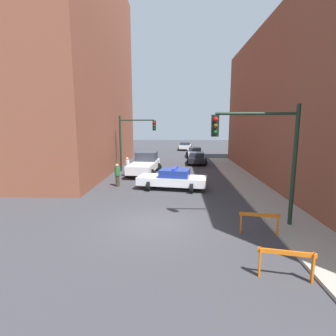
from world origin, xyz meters
TOP-DOWN VIEW (x-y plane):
  - ground_plane at (0.00, 0.00)m, footprint 120.00×120.00m
  - sidewalk_right at (6.20, 0.00)m, footprint 2.40×44.00m
  - building_corner_left at (-12.00, 14.00)m, footprint 14.00×20.00m
  - traffic_light_near at (4.73, -0.13)m, footprint 3.64×0.35m
  - traffic_light_far at (-3.30, 13.18)m, footprint 3.44×0.35m
  - police_car at (0.64, 6.47)m, footprint 4.94×2.85m
  - white_truck at (-1.98, 11.87)m, footprint 2.96×5.56m
  - parked_car_near at (3.16, 17.96)m, footprint 2.48×4.42m
  - parked_car_mid at (3.30, 23.96)m, footprint 2.32×4.32m
  - parked_car_far at (2.32, 33.49)m, footprint 2.54×4.45m
  - pedestrian_crossing at (-3.37, 7.03)m, footprint 0.45×0.45m
  - pedestrian_corner at (-3.32, 10.63)m, footprint 0.49×0.49m
  - barrier_front at (4.10, -4.13)m, footprint 1.58×0.46m
  - barrier_mid at (4.30, -0.96)m, footprint 1.58×0.41m

SIDE VIEW (x-z plane):
  - ground_plane at x=0.00m, z-range 0.00..0.00m
  - sidewalk_right at x=6.20m, z-range 0.00..0.12m
  - barrier_front at x=4.10m, z-range 0.17..1.07m
  - barrier_mid at x=4.30m, z-range 0.17..1.07m
  - parked_car_near at x=3.16m, z-range 0.02..1.33m
  - parked_car_mid at x=3.30m, z-range 0.02..1.33m
  - parked_car_far at x=2.32m, z-range 0.02..1.33m
  - police_car at x=0.64m, z-range -0.04..1.48m
  - pedestrian_crossing at x=-3.37m, z-range 0.03..1.69m
  - pedestrian_corner at x=-3.32m, z-range 0.03..1.69m
  - white_truck at x=-1.98m, z-range -0.04..1.86m
  - traffic_light_far at x=-3.30m, z-range 0.80..6.00m
  - traffic_light_near at x=4.73m, z-range 0.93..6.13m
  - building_corner_left at x=-12.00m, z-range 0.00..18.88m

